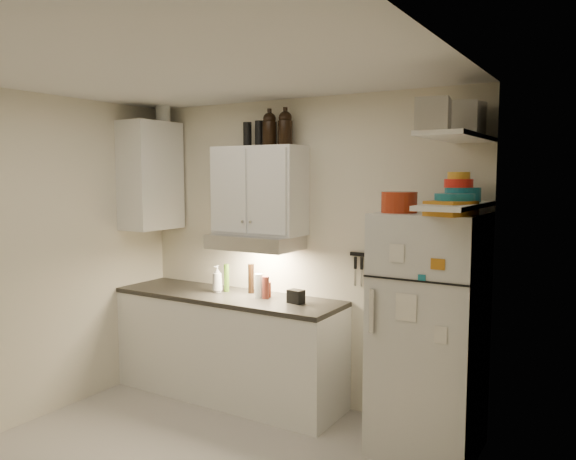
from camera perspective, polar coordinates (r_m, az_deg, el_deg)
The scene contains 35 objects.
ceiling at distance 3.63m, azimuth -11.24°, elevation 15.87°, with size 3.20×3.00×0.02m, color silver.
back_wall at distance 4.84m, azimuth 1.21°, elevation -2.19°, with size 3.20×0.02×2.60m, color beige.
left_wall at distance 4.85m, azimuth -25.15°, elevation -2.72°, with size 0.02×3.00×2.60m, color beige.
right_wall at distance 2.84m, azimuth 14.37°, elevation -7.97°, with size 0.02×3.00×2.60m, color beige.
base_cabinet at distance 5.08m, azimuth -6.11°, elevation -11.81°, with size 2.10×0.60×0.88m, color white.
countertop at distance 4.96m, azimuth -6.17°, elevation -6.73°, with size 2.10×0.62×0.04m, color #292723.
upper_cabinet at distance 4.81m, azimuth -2.93°, elevation 4.03°, with size 0.80×0.33×0.75m, color white.
side_cabinet at distance 5.43m, azimuth -13.77°, elevation 5.38°, with size 0.33×0.55×1.00m, color white.
range_hood at distance 4.79m, azimuth -3.34°, elevation -1.20°, with size 0.76×0.46×0.12m, color silver.
fridge at distance 4.13m, azimuth 14.11°, elevation -10.13°, with size 0.70×0.68×1.70m, color silver.
shelf_hi at distance 3.80m, azimuth 16.91°, elevation 9.04°, with size 0.30×0.95×0.03m, color white.
shelf_lo at distance 3.80m, azimuth 16.73°, elevation 2.40°, with size 0.30×0.95×0.03m, color white.
knife_strip at distance 4.51m, azimuth 8.78°, elevation -2.58°, with size 0.42×0.02×0.03m, color black.
dutch_oven at distance 3.92m, azimuth 11.22°, elevation 2.79°, with size 0.25×0.25×0.14m, color #9B2A12.
book_stack at distance 3.69m, azimuth 16.21°, elevation 2.12°, with size 0.22×0.28×0.09m, color #BA6F17.
spice_jar at distance 3.86m, azimuth 15.64°, elevation 2.38°, with size 0.06×0.06×0.11m, color silver.
stock_pot at distance 4.07m, azimuth 17.30°, elevation 10.59°, with size 0.32×0.32×0.23m, color silver.
tin_a at distance 3.78m, azimuth 17.00°, elevation 10.84°, with size 0.21×0.18×0.21m, color #AAAAAD.
tin_b at distance 3.45m, azimuth 14.52°, elevation 11.30°, with size 0.19×0.19×0.19m, color #AAAAAD.
bowl_teal at distance 4.04m, azimuth 17.32°, elevation 3.46°, with size 0.24×0.24×0.10m, color #176E80.
bowl_orange at distance 4.02m, azimuth 16.94°, elevation 4.56°, with size 0.19×0.19×0.06m, color red.
bowl_yellow at distance 4.02m, azimuth 16.96°, elevation 5.32°, with size 0.15×0.15×0.05m, color gold.
plates at distance 3.76m, azimuth 16.57°, elevation 3.08°, with size 0.25×0.25×0.06m, color #176E80.
growler_a at distance 4.80m, azimuth -1.89°, elevation 10.23°, with size 0.12×0.12×0.29m, color black, non-canonical shape.
growler_b at distance 4.74m, azimuth -0.28°, elevation 10.33°, with size 0.12×0.12×0.29m, color black, non-canonical shape.
thermos_a at distance 4.90m, azimuth -2.92°, elevation 9.74°, with size 0.08×0.08×0.22m, color black.
thermos_b at distance 4.95m, azimuth -4.15°, elevation 9.64°, with size 0.07×0.07×0.21m, color black.
side_jar at distance 5.49m, azimuth -12.59°, elevation 11.59°, with size 0.14×0.14×0.18m, color silver.
soap_bottle at distance 5.03m, azimuth -7.21°, elevation -4.79°, with size 0.10×0.10×0.26m, color white.
pepper_mill at distance 4.74m, azimuth -2.27°, elevation -5.86°, with size 0.06×0.06×0.19m, color maroon.
oil_bottle at distance 5.05m, azimuth -6.26°, elevation -4.85°, with size 0.05×0.05×0.25m, color #3E6719.
vinegar_bottle at distance 4.96m, azimuth -3.77°, elevation -4.94°, with size 0.05×0.05×0.26m, color black.
clear_bottle at distance 4.77m, azimuth -3.00°, elevation -5.68°, with size 0.07×0.07×0.21m, color silver.
red_jar at distance 4.81m, azimuth -2.10°, elevation -6.06°, with size 0.06×0.06×0.13m, color #9B2A12.
caddy at distance 4.58m, azimuth 0.81°, elevation -6.76°, with size 0.13×0.09×0.11m, color black.
Camera 1 is at (2.40, -2.64, 1.96)m, focal length 35.00 mm.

